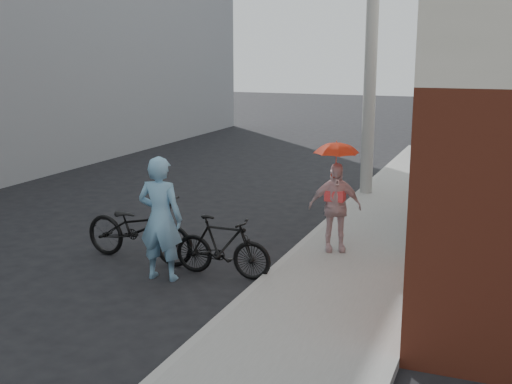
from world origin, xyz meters
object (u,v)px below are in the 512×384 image
Objects in this scene: bike_left at (139,229)px; planter at (426,247)px; utility_pole at (371,43)px; bike_right at (222,247)px; kimono_woman at (335,207)px; officer at (160,219)px.

planter is at bearing -64.61° from bike_left.
planter is (1.90, -4.21, -3.27)m from utility_pole.
bike_right is at bearing -98.21° from utility_pole.
kimono_woman is 3.37× the size of planter.
kimono_woman is 1.61m from planter.
bike_right is 2.05m from kimono_woman.
bike_right is (-0.88, -6.07, -3.03)m from utility_pole.
kimono_woman is (2.12, 1.96, -0.08)m from officer.
officer is 1.20× the size of bike_right.
officer is 1.07m from bike_left.
officer is 1.02m from bike_right.
bike_right reaches higher than planter.
utility_pole is 3.76× the size of officer.
officer is at bearing 118.31° from bike_right.
bike_left is 1.31× the size of bike_right.
bike_left is at bearing -112.56° from utility_pole.
officer reaches higher than bike_right.
utility_pole is 7.03m from bike_left.
planter is (4.35, 1.68, -0.30)m from bike_left.
kimono_woman is at bearing -60.98° from bike_left.
planter is at bearing -152.06° from officer.
bike_right is (0.79, 0.44, -0.47)m from officer.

